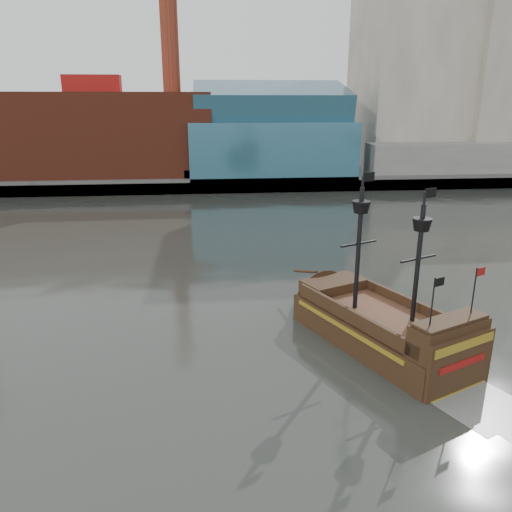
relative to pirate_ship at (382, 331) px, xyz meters
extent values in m
plane|color=#242622|center=(-8.95, -4.16, -1.11)|extent=(400.00, 400.00, 0.00)
cube|color=slate|center=(-8.95, 87.84, -0.11)|extent=(220.00, 60.00, 2.00)
cube|color=#4C4C49|center=(-8.95, 58.34, 0.19)|extent=(220.00, 1.00, 2.60)
cube|color=maroon|center=(-30.95, 67.84, 8.39)|extent=(42.00, 18.00, 15.00)
cube|color=#2B5D72|center=(1.05, 65.84, 5.89)|extent=(30.00, 16.00, 10.00)
cube|color=beige|center=(31.05, 75.84, 23.89)|extent=(20.00, 22.00, 46.00)
cube|color=#ACA390|center=(49.05, 71.84, 19.89)|extent=(18.00, 18.00, 38.00)
cube|color=beige|center=(41.05, 92.84, 26.89)|extent=(24.00, 20.00, 52.00)
cube|color=slate|center=(39.05, 61.84, 3.89)|extent=(40.00, 6.00, 6.00)
cylinder|color=maroon|center=(-16.95, 69.84, 26.89)|extent=(3.20, 3.20, 22.00)
cube|color=#2B5D72|center=(1.05, 65.84, 13.89)|extent=(28.00, 14.94, 8.78)
cube|color=black|center=(-0.12, 0.27, -0.48)|extent=(9.86, 13.60, 2.72)
cube|color=#492A1A|center=(-0.12, 0.27, 1.04)|extent=(8.87, 12.24, 0.31)
cube|color=black|center=(-2.14, 4.86, 1.40)|extent=(5.08, 4.09, 1.05)
cube|color=black|center=(2.08, -4.72, 1.82)|extent=(5.23, 3.54, 1.88)
cube|color=black|center=(2.47, -5.60, 0.15)|extent=(4.80, 2.31, 4.19)
cube|color=olive|center=(2.53, -5.73, 1.82)|extent=(4.34, 1.98, 0.52)
cube|color=maroon|center=(2.53, -5.73, 0.67)|extent=(3.39, 1.55, 0.42)
cylinder|color=black|center=(-1.52, 1.36, 5.28)|extent=(0.39, 0.39, 8.16)
cylinder|color=black|center=(1.50, -1.08, 4.96)|extent=(0.39, 0.39, 7.54)
cone|color=black|center=(-1.52, 1.36, 8.10)|extent=(1.52, 1.52, 0.73)
cone|color=black|center=(1.50, -1.08, 7.48)|extent=(1.52, 1.52, 0.73)
cube|color=black|center=(-1.09, 1.55, 9.99)|extent=(0.87, 0.41, 0.58)
cube|color=black|center=(1.94, -0.89, 9.36)|extent=(0.87, 0.41, 0.58)
cube|color=#949994|center=(3.18, -7.21, -1.10)|extent=(5.59, 5.24, 0.02)
camera|label=1|loc=(-11.34, -28.95, 14.62)|focal=35.00mm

